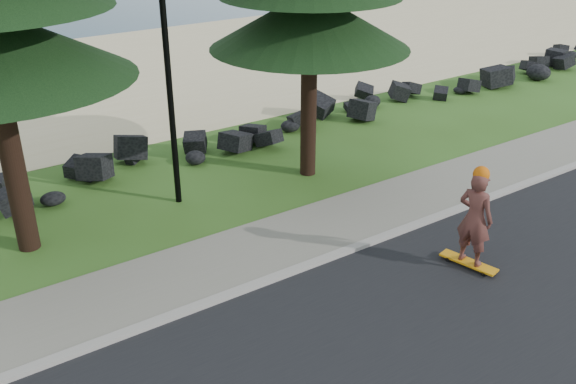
# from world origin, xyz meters

# --- Properties ---
(ground) EXTENTS (160.00, 160.00, 0.00)m
(ground) POSITION_xyz_m (0.00, 0.00, 0.00)
(ground) COLOR #34581B
(ground) RESTS_ON ground
(kerb) EXTENTS (160.00, 0.20, 0.10)m
(kerb) POSITION_xyz_m (0.00, -0.90, 0.05)
(kerb) COLOR #A59E94
(kerb) RESTS_ON ground
(sidewalk) EXTENTS (160.00, 2.00, 0.08)m
(sidewalk) POSITION_xyz_m (0.00, 0.20, 0.04)
(sidewalk) COLOR gray
(sidewalk) RESTS_ON ground
(beach_sand) EXTENTS (160.00, 15.00, 0.01)m
(beach_sand) POSITION_xyz_m (0.00, 14.50, 0.01)
(beach_sand) COLOR beige
(beach_sand) RESTS_ON ground
(seawall_boulders) EXTENTS (60.00, 2.40, 1.10)m
(seawall_boulders) POSITION_xyz_m (0.00, 5.60, 0.00)
(seawall_boulders) COLOR black
(seawall_boulders) RESTS_ON ground
(lamp_post) EXTENTS (0.25, 0.14, 8.14)m
(lamp_post) POSITION_xyz_m (0.00, 3.20, 4.13)
(lamp_post) COLOR black
(lamp_post) RESTS_ON ground
(skateboarder) EXTENTS (0.61, 1.19, 2.15)m
(skateboarder) POSITION_xyz_m (3.48, -2.67, 1.08)
(skateboarder) COLOR orange
(skateboarder) RESTS_ON ground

